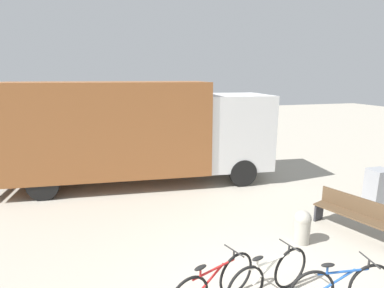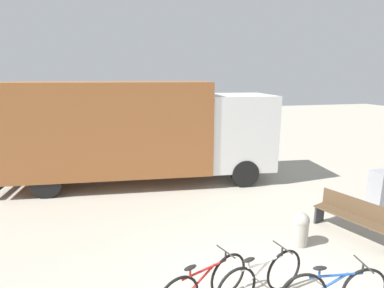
% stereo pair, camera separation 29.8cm
% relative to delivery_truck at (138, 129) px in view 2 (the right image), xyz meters
% --- Properties ---
extents(delivery_truck, '(9.00, 3.08, 3.40)m').
position_rel_delivery_truck_xyz_m(delivery_truck, '(0.00, 0.00, 0.00)').
color(delivery_truck, '#99592D').
rests_on(delivery_truck, ground).
extents(park_bench, '(0.98, 1.82, 0.86)m').
position_rel_delivery_truck_xyz_m(park_bench, '(4.48, -4.87, -1.38)').
color(park_bench, brown).
rests_on(park_bench, ground).
extents(bicycle_near, '(1.63, 0.70, 0.84)m').
position_rel_delivery_truck_xyz_m(bicycle_near, '(0.55, -6.16, -1.46)').
color(bicycle_near, black).
rests_on(bicycle_near, ground).
extents(bicycle_middle, '(1.69, 0.55, 0.84)m').
position_rel_delivery_truck_xyz_m(bicycle_middle, '(1.48, -6.21, -1.46)').
color(bicycle_middle, black).
rests_on(bicycle_middle, ground).
extents(bollard_near_bench, '(0.37, 0.37, 0.75)m').
position_rel_delivery_truck_xyz_m(bollard_near_bench, '(3.05, -4.90, -1.46)').
color(bollard_near_bench, '#9E998C').
rests_on(bollard_near_bench, ground).
extents(utility_box, '(0.55, 0.49, 1.04)m').
position_rel_delivery_truck_xyz_m(utility_box, '(6.32, -3.77, -1.33)').
color(utility_box, gray).
rests_on(utility_box, ground).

